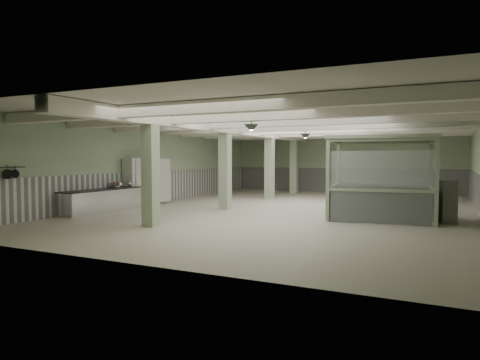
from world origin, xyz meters
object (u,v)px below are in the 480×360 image
at_px(walkin_cooler, 145,182).
at_px(guard_booth, 382,164).
at_px(prep_counter, 113,199).
at_px(filing_cabinet, 447,202).

bearing_deg(walkin_cooler, guard_booth, 0.39).
distance_m(prep_counter, filing_cabinet, 12.60).
bearing_deg(filing_cabinet, walkin_cooler, 164.41).
distance_m(prep_counter, walkin_cooler, 2.27).
distance_m(walkin_cooler, guard_booth, 10.43).
bearing_deg(walkin_cooler, prep_counter, -87.81).
height_order(prep_counter, guard_booth, guard_booth).
relative_size(prep_counter, guard_booth, 1.31).
bearing_deg(prep_counter, walkin_cooler, 92.19).
xyz_separation_m(guard_booth, filing_cabinet, (2.12, -0.18, -1.22)).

